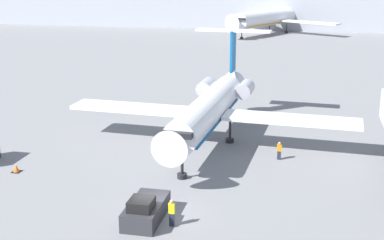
# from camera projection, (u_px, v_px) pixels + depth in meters

# --- Properties ---
(ground_plane) EXTENTS (600.00, 600.00, 0.00)m
(ground_plane) POSITION_uv_depth(u_px,v_px,m) (155.00, 218.00, 35.89)
(ground_plane) COLOR slate
(terminal_building) EXTENTS (180.00, 16.80, 13.82)m
(terminal_building) POSITION_uv_depth(u_px,v_px,m) (275.00, 2.00, 146.67)
(terminal_building) COLOR #9EA3AD
(terminal_building) RESTS_ON ground
(airplane_main) EXTENTS (27.84, 24.32, 9.63)m
(airplane_main) POSITION_uv_depth(u_px,v_px,m) (210.00, 107.00, 50.27)
(airplane_main) COLOR white
(airplane_main) RESTS_ON ground
(pushback_tug) EXTENTS (2.18, 4.70, 1.91)m
(pushback_tug) POSITION_uv_depth(u_px,v_px,m) (146.00, 210.00, 35.50)
(pushback_tug) COLOR #2D2D33
(pushback_tug) RESTS_ON ground
(worker_near_tug) EXTENTS (0.40, 0.26, 1.84)m
(worker_near_tug) POSITION_uv_depth(u_px,v_px,m) (172.00, 212.00, 34.60)
(worker_near_tug) COLOR #232838
(worker_near_tug) RESTS_ON ground
(worker_by_wing) EXTENTS (0.40, 0.24, 1.62)m
(worker_by_wing) POSITION_uv_depth(u_px,v_px,m) (279.00, 150.00, 46.59)
(worker_by_wing) COLOR #232838
(worker_by_wing) RESTS_ON ground
(traffic_cone_left) EXTENTS (0.70, 0.70, 0.65)m
(traffic_cone_left) POSITION_uv_depth(u_px,v_px,m) (16.00, 168.00, 43.89)
(traffic_cone_left) COLOR black
(traffic_cone_left) RESTS_ON ground
(airplane_parked_far_left) EXTENTS (31.02, 36.20, 11.04)m
(airplane_parked_far_left) POSITION_uv_depth(u_px,v_px,m) (276.00, 17.00, 135.18)
(airplane_parked_far_left) COLOR silver
(airplane_parked_far_left) RESTS_ON ground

